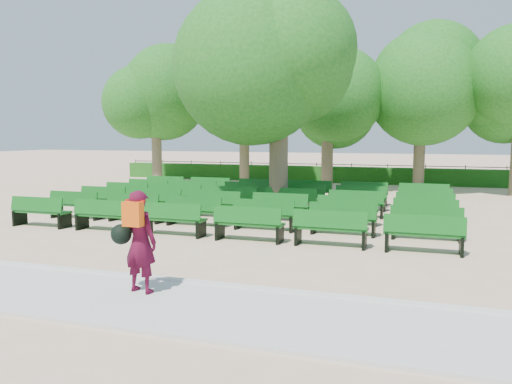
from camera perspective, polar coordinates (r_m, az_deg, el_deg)
ground at (r=15.15m, az=0.04°, el=-3.68°), size 120.00×120.00×0.00m
paving at (r=8.62m, az=-15.71°, el=-11.69°), size 30.00×2.20×0.06m
curb at (r=9.54m, az=-11.83°, el=-9.66°), size 30.00×0.12×0.10m
hedge at (r=28.64m, az=8.74°, el=1.99°), size 26.00×0.70×0.90m
fence at (r=29.07m, az=8.85°, el=1.16°), size 26.00×0.10×1.02m
tree_line at (r=24.76m, az=7.22°, el=0.26°), size 21.80×6.80×7.04m
bench_array at (r=16.73m, az=-0.00°, el=-2.39°), size 1.80×0.64×1.12m
tree_among at (r=17.42m, az=2.65°, el=14.33°), size 5.14×5.14×7.41m
person at (r=8.56m, az=-13.31°, el=-5.34°), size 0.84×0.53×1.73m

